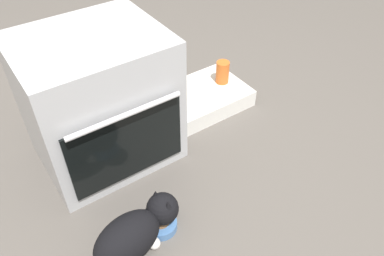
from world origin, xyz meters
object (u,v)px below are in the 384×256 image
at_px(oven, 99,101).
at_px(snack_bag, 171,82).
at_px(pantry_cabinet, 202,98).
at_px(food_bowl, 161,224).
at_px(sauce_jar, 222,72).
at_px(cat, 134,233).

distance_m(oven, snack_bag, 0.51).
relative_size(pantry_cabinet, food_bowl, 3.73).
xyz_separation_m(pantry_cabinet, sauce_jar, (0.16, 0.01, 0.12)).
bearing_deg(oven, pantry_cabinet, 3.41).
xyz_separation_m(food_bowl, cat, (-0.14, -0.03, 0.08)).
distance_m(food_bowl, cat, 0.16).
relative_size(oven, pantry_cabinet, 1.26).
relative_size(oven, sauce_jar, 4.82).
relative_size(pantry_cabinet, sauce_jar, 3.82).
bearing_deg(cat, oven, 64.48).
xyz_separation_m(oven, pantry_cabinet, (0.64, 0.04, -0.28)).
height_order(oven, snack_bag, oven).
xyz_separation_m(cat, snack_bag, (0.63, 0.71, 0.09)).
bearing_deg(food_bowl, cat, -169.30).
bearing_deg(sauce_jar, cat, -146.04).
relative_size(food_bowl, sauce_jar, 1.02).
xyz_separation_m(oven, food_bowl, (-0.02, -0.57, -0.31)).
bearing_deg(oven, snack_bag, 12.96).
bearing_deg(pantry_cabinet, oven, -176.59).
xyz_separation_m(pantry_cabinet, snack_bag, (-0.17, 0.07, 0.14)).
bearing_deg(pantry_cabinet, food_bowl, -137.33).
height_order(pantry_cabinet, cat, cat).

